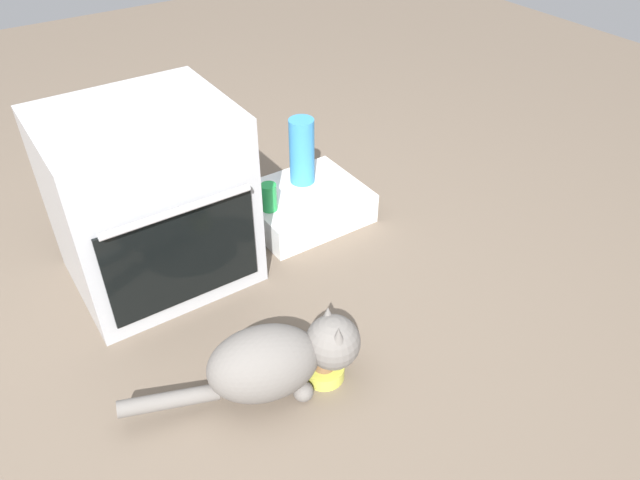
% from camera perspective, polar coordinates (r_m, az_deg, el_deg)
% --- Properties ---
extents(ground, '(8.00, 8.00, 0.00)m').
position_cam_1_polar(ground, '(2.15, -9.83, -9.79)').
color(ground, '#6B5B4C').
extents(oven, '(0.64, 0.60, 0.69)m').
position_cam_1_polar(oven, '(2.28, -15.98, 3.72)').
color(oven, '#B7BABF').
rests_on(oven, ground).
extents(pantry_cabinet, '(0.50, 0.42, 0.14)m').
position_cam_1_polar(pantry_cabinet, '(2.66, -1.49, 3.41)').
color(pantry_cabinet, white).
rests_on(pantry_cabinet, ground).
extents(food_bowl, '(0.13, 0.13, 0.08)m').
position_cam_1_polar(food_bowl, '(2.01, 0.40, -12.26)').
color(food_bowl, '#D1D14C').
rests_on(food_bowl, ground).
extents(cat, '(0.75, 0.32, 0.26)m').
position_cam_1_polar(cat, '(1.90, -4.07, -11.29)').
color(cat, slate).
rests_on(cat, ground).
extents(water_bottle, '(0.11, 0.11, 0.30)m').
position_cam_1_polar(water_bottle, '(2.62, -1.74, 8.46)').
color(water_bottle, '#388CD1').
rests_on(water_bottle, pantry_cabinet).
extents(soda_can, '(0.07, 0.07, 0.12)m').
position_cam_1_polar(soda_can, '(2.48, -4.89, 4.10)').
color(soda_can, green).
rests_on(soda_can, pantry_cabinet).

